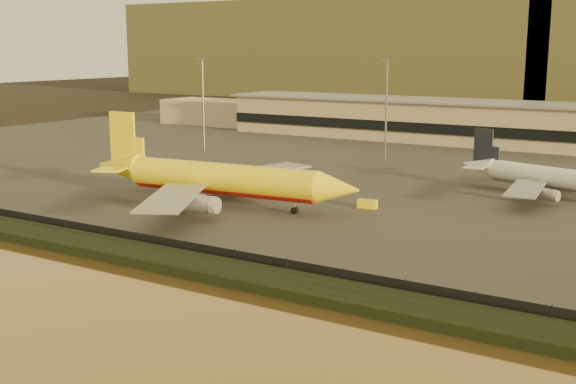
% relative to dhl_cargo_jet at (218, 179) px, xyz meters
% --- Properties ---
extents(ground, '(900.00, 900.00, 0.00)m').
position_rel_dhl_cargo_jet_xyz_m(ground, '(14.14, -15.72, -5.04)').
color(ground, black).
rests_on(ground, ground).
extents(embankment, '(320.00, 7.00, 1.40)m').
position_rel_dhl_cargo_jet_xyz_m(embankment, '(14.14, -32.72, -4.34)').
color(embankment, black).
rests_on(embankment, ground).
extents(tarmac, '(320.00, 220.00, 0.20)m').
position_rel_dhl_cargo_jet_xyz_m(tarmac, '(14.14, 79.28, -4.94)').
color(tarmac, '#2D2D2D').
rests_on(tarmac, ground).
extents(perimeter_fence, '(300.00, 0.05, 2.20)m').
position_rel_dhl_cargo_jet_xyz_m(perimeter_fence, '(14.14, -28.72, -3.74)').
color(perimeter_fence, black).
rests_on(perimeter_fence, tarmac).
extents(terminal_building, '(202.00, 25.00, 12.60)m').
position_rel_dhl_cargo_jet_xyz_m(terminal_building, '(-0.39, 109.83, 1.21)').
color(terminal_building, tan).
rests_on(terminal_building, tarmac).
extents(apron_light_masts, '(152.20, 12.20, 25.40)m').
position_rel_dhl_cargo_jet_xyz_m(apron_light_masts, '(29.14, 59.28, 10.67)').
color(apron_light_masts, slate).
rests_on(apron_light_masts, tarmac).
extents(distant_hills, '(470.00, 160.00, 70.00)m').
position_rel_dhl_cargo_jet_xyz_m(distant_hills, '(-6.60, 324.28, 26.35)').
color(distant_hills, brown).
rests_on(distant_hills, ground).
extents(dhl_cargo_jet, '(54.27, 52.92, 16.20)m').
position_rel_dhl_cargo_jet_xyz_m(dhl_cargo_jet, '(0.00, 0.00, 0.00)').
color(dhl_cargo_jet, yellow).
rests_on(dhl_cargo_jet, tarmac).
extents(white_narrowbody_jet, '(40.55, 38.68, 11.85)m').
position_rel_dhl_cargo_jet_xyz_m(white_narrowbody_jet, '(50.44, 39.89, -1.30)').
color(white_narrowbody_jet, silver).
rests_on(white_narrowbody_jet, tarmac).
extents(gse_vehicle_yellow, '(3.61, 2.06, 1.54)m').
position_rel_dhl_cargo_jet_xyz_m(gse_vehicle_yellow, '(24.00, 12.08, -4.07)').
color(gse_vehicle_yellow, yellow).
rests_on(gse_vehicle_yellow, tarmac).
extents(gse_vehicle_white, '(4.39, 2.67, 1.84)m').
position_rel_dhl_cargo_jet_xyz_m(gse_vehicle_white, '(-5.60, 21.29, -3.92)').
color(gse_vehicle_white, silver).
rests_on(gse_vehicle_white, tarmac).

